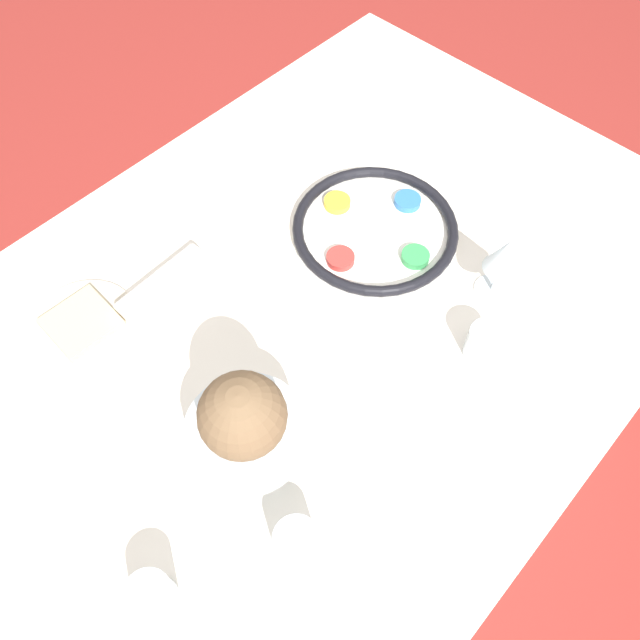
{
  "coord_description": "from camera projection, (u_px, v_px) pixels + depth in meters",
  "views": [
    {
      "loc": [
        0.38,
        0.42,
        1.62
      ],
      "look_at": [
        -0.02,
        0.04,
        0.76
      ],
      "focal_mm": 35.0,
      "sensor_mm": 36.0,
      "label": 1
    }
  ],
  "objects": [
    {
      "name": "ground_plane",
      "position": [
        303.0,
        465.0,
        1.67
      ],
      "size": [
        8.0,
        8.0,
        0.0
      ],
      "primitive_type": "plane",
      "color": "maroon"
    },
    {
      "name": "dining_table",
      "position": [
        300.0,
        411.0,
        1.37
      ],
      "size": [
        1.56,
        1.01,
        0.72
      ],
      "color": "silver",
      "rests_on": "ground_plane"
    },
    {
      "name": "seder_plate",
      "position": [
        375.0,
        230.0,
        1.15
      ],
      "size": [
        0.31,
        0.31,
        0.03
      ],
      "color": "white",
      "rests_on": "dining_table"
    },
    {
      "name": "wine_glass",
      "position": [
        506.0,
        257.0,
        1.02
      ],
      "size": [
        0.06,
        0.06,
        0.14
      ],
      "color": "silver",
      "rests_on": "dining_table"
    },
    {
      "name": "fruit_stand",
      "position": [
        247.0,
        435.0,
        0.87
      ],
      "size": [
        0.17,
        0.17,
        0.1
      ],
      "color": "silver",
      "rests_on": "dining_table"
    },
    {
      "name": "orange_fruit",
      "position": [
        245.0,
        418.0,
        0.82
      ],
      "size": [
        0.08,
        0.08,
        0.08
      ],
      "color": "orange",
      "rests_on": "fruit_stand"
    },
    {
      "name": "coconut",
      "position": [
        242.0,
        416.0,
        0.8
      ],
      "size": [
        0.12,
        0.12,
        0.12
      ],
      "color": "brown",
      "rests_on": "fruit_stand"
    },
    {
      "name": "bread_plate",
      "position": [
        82.0,
        324.0,
        1.05
      ],
      "size": [
        0.19,
        0.19,
        0.02
      ],
      "color": "beige",
      "rests_on": "dining_table"
    },
    {
      "name": "napkin_roll",
      "position": [
        161.0,
        283.0,
        1.08
      ],
      "size": [
        0.18,
        0.05,
        0.04
      ],
      "color": "white",
      "rests_on": "dining_table"
    },
    {
      "name": "cup_near",
      "position": [
        297.0,
        543.0,
        0.84
      ],
      "size": [
        0.06,
        0.06,
        0.06
      ],
      "color": "silver",
      "rests_on": "dining_table"
    },
    {
      "name": "cup_mid",
      "position": [
        151.0,
        597.0,
        0.8
      ],
      "size": [
        0.06,
        0.06,
        0.06
      ],
      "color": "silver",
      "rests_on": "dining_table"
    },
    {
      "name": "cup_far",
      "position": [
        486.0,
        343.0,
        1.01
      ],
      "size": [
        0.06,
        0.06,
        0.06
      ],
      "color": "silver",
      "rests_on": "dining_table"
    }
  ]
}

